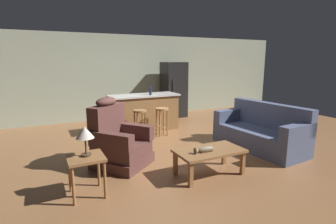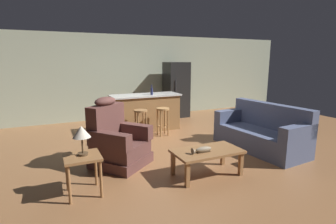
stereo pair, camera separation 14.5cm
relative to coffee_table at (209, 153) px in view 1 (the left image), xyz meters
The scene contains 13 objects.
ground_plane 1.72m from the coffee_table, 88.21° to the left, with size 12.00×12.00×0.00m.
back_wall 4.89m from the coffee_table, 89.38° to the left, with size 12.00×0.05×2.60m.
coffee_table is the anchor object (origin of this frame).
fish_figurine 0.18m from the coffee_table, 158.61° to the right, with size 0.34×0.10×0.10m.
couch 1.83m from the coffee_table, 19.18° to the left, with size 1.00×1.97×0.94m.
recliner_near_lamp 1.60m from the coffee_table, 138.78° to the left, with size 1.18×1.18×1.20m.
end_table 1.90m from the coffee_table, behind, with size 0.48×0.48×0.56m.
table_lamp 1.95m from the coffee_table, behind, with size 0.24×0.24×0.41m.
kitchen_island 3.03m from the coffee_table, 89.01° to the left, with size 1.80×0.70×0.95m.
bar_stool_left 2.42m from the coffee_table, 97.04° to the left, with size 0.32×0.32×0.68m.
bar_stool_right 2.42m from the coffee_table, 83.51° to the left, with size 0.32×0.32×0.68m.
refrigerator 4.53m from the coffee_table, 69.88° to the left, with size 0.70×0.69×1.76m.
bottle_tall_green 2.96m from the coffee_table, 86.52° to the left, with size 0.07×0.07×0.26m.
Camera 1 is at (-2.41, -4.97, 1.84)m, focal length 28.00 mm.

